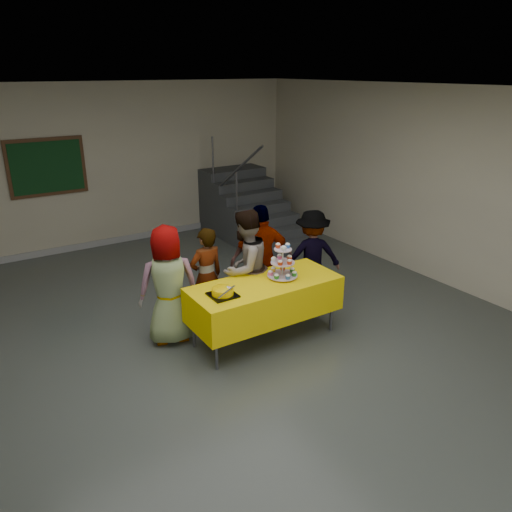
{
  "coord_description": "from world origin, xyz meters",
  "views": [
    {
      "loc": [
        -2.42,
        -4.27,
        3.21
      ],
      "look_at": [
        0.65,
        0.56,
        1.05
      ],
      "focal_mm": 35.0,
      "sensor_mm": 36.0,
      "label": 1
    }
  ],
  "objects_px": {
    "bear_cake": "(223,291)",
    "schoolchild_c": "(245,268)",
    "noticeboard": "(47,167)",
    "cupcake_stand": "(283,265)",
    "bake_table": "(265,298)",
    "schoolchild_d": "(262,259)",
    "schoolchild_e": "(312,256)",
    "staircase": "(247,211)",
    "schoolchild_a": "(169,285)",
    "schoolchild_b": "(206,276)"
  },
  "relations": [
    {
      "from": "bear_cake",
      "to": "schoolchild_c",
      "type": "bearing_deg",
      "value": 41.18
    },
    {
      "from": "schoolchild_c",
      "to": "noticeboard",
      "type": "distance_m",
      "value": 4.45
    },
    {
      "from": "cupcake_stand",
      "to": "bake_table",
      "type": "bearing_deg",
      "value": -177.05
    },
    {
      "from": "schoolchild_d",
      "to": "schoolchild_e",
      "type": "distance_m",
      "value": 0.81
    },
    {
      "from": "bake_table",
      "to": "noticeboard",
      "type": "relative_size",
      "value": 1.45
    },
    {
      "from": "noticeboard",
      "to": "bear_cake",
      "type": "bearing_deg",
      "value": -79.26
    },
    {
      "from": "staircase",
      "to": "schoolchild_d",
      "type": "bearing_deg",
      "value": -118.03
    },
    {
      "from": "bake_table",
      "to": "schoolchild_e",
      "type": "distance_m",
      "value": 1.38
    },
    {
      "from": "bake_table",
      "to": "schoolchild_d",
      "type": "bearing_deg",
      "value": 59.38
    },
    {
      "from": "bake_table",
      "to": "schoolchild_d",
      "type": "height_order",
      "value": "schoolchild_d"
    },
    {
      "from": "bear_cake",
      "to": "schoolchild_a",
      "type": "distance_m",
      "value": 0.76
    },
    {
      "from": "staircase",
      "to": "bake_table",
      "type": "bearing_deg",
      "value": -118.53
    },
    {
      "from": "schoolchild_a",
      "to": "noticeboard",
      "type": "xyz_separation_m",
      "value": [
        -0.49,
        4.01,
        0.85
      ]
    },
    {
      "from": "schoolchild_a",
      "to": "schoolchild_d",
      "type": "xyz_separation_m",
      "value": [
        1.43,
        0.12,
        0.01
      ]
    },
    {
      "from": "staircase",
      "to": "schoolchild_a",
      "type": "bearing_deg",
      "value": -133.87
    },
    {
      "from": "cupcake_stand",
      "to": "schoolchild_a",
      "type": "distance_m",
      "value": 1.41
    },
    {
      "from": "cupcake_stand",
      "to": "staircase",
      "type": "height_order",
      "value": "staircase"
    },
    {
      "from": "bear_cake",
      "to": "bake_table",
      "type": "bearing_deg",
      "value": 5.3
    },
    {
      "from": "bake_table",
      "to": "schoolchild_d",
      "type": "distance_m",
      "value": 0.85
    },
    {
      "from": "bake_table",
      "to": "cupcake_stand",
      "type": "height_order",
      "value": "cupcake_stand"
    },
    {
      "from": "schoolchild_a",
      "to": "schoolchild_c",
      "type": "xyz_separation_m",
      "value": [
        1.03,
        -0.09,
        0.03
      ]
    },
    {
      "from": "schoolchild_b",
      "to": "noticeboard",
      "type": "relative_size",
      "value": 1.02
    },
    {
      "from": "bake_table",
      "to": "schoolchild_e",
      "type": "relative_size",
      "value": 1.4
    },
    {
      "from": "bake_table",
      "to": "schoolchild_a",
      "type": "bearing_deg",
      "value": 149.45
    },
    {
      "from": "schoolchild_a",
      "to": "bear_cake",
      "type": "bearing_deg",
      "value": 134.26
    },
    {
      "from": "schoolchild_b",
      "to": "bake_table",
      "type": "bearing_deg",
      "value": 113.07
    },
    {
      "from": "schoolchild_b",
      "to": "bear_cake",
      "type": "bearing_deg",
      "value": 71.24
    },
    {
      "from": "schoolchild_a",
      "to": "cupcake_stand",
      "type": "bearing_deg",
      "value": 168.86
    },
    {
      "from": "schoolchild_b",
      "to": "schoolchild_e",
      "type": "distance_m",
      "value": 1.63
    },
    {
      "from": "schoolchild_e",
      "to": "staircase",
      "type": "distance_m",
      "value": 3.26
    },
    {
      "from": "bear_cake",
      "to": "schoolchild_c",
      "type": "height_order",
      "value": "schoolchild_c"
    },
    {
      "from": "bear_cake",
      "to": "schoolchild_b",
      "type": "xyz_separation_m",
      "value": [
        0.21,
        0.83,
        -0.17
      ]
    },
    {
      "from": "cupcake_stand",
      "to": "noticeboard",
      "type": "xyz_separation_m",
      "value": [
        -1.77,
        4.59,
        0.67
      ]
    },
    {
      "from": "schoolchild_b",
      "to": "staircase",
      "type": "xyz_separation_m",
      "value": [
        2.45,
        3.0,
        -0.18
      ]
    },
    {
      "from": "cupcake_stand",
      "to": "staircase",
      "type": "distance_m",
      "value": 4.18
    },
    {
      "from": "staircase",
      "to": "noticeboard",
      "type": "height_order",
      "value": "noticeboard"
    },
    {
      "from": "bear_cake",
      "to": "noticeboard",
      "type": "relative_size",
      "value": 0.28
    },
    {
      "from": "schoolchild_d",
      "to": "schoolchild_e",
      "type": "xyz_separation_m",
      "value": [
        0.8,
        -0.09,
        -0.09
      ]
    },
    {
      "from": "bake_table",
      "to": "cupcake_stand",
      "type": "xyz_separation_m",
      "value": [
        0.27,
        0.01,
        0.38
      ]
    },
    {
      "from": "bear_cake",
      "to": "schoolchild_e",
      "type": "relative_size",
      "value": 0.27
    },
    {
      "from": "bear_cake",
      "to": "schoolchild_e",
      "type": "bearing_deg",
      "value": 20.3
    },
    {
      "from": "bake_table",
      "to": "staircase",
      "type": "bearing_deg",
      "value": 61.47
    },
    {
      "from": "schoolchild_e",
      "to": "noticeboard",
      "type": "xyz_separation_m",
      "value": [
        -2.72,
        3.98,
        0.93
      ]
    },
    {
      "from": "schoolchild_b",
      "to": "schoolchild_c",
      "type": "relative_size",
      "value": 0.85
    },
    {
      "from": "schoolchild_c",
      "to": "schoolchild_b",
      "type": "bearing_deg",
      "value": -52.85
    },
    {
      "from": "bear_cake",
      "to": "noticeboard",
      "type": "distance_m",
      "value": 4.81
    },
    {
      "from": "bake_table",
      "to": "bear_cake",
      "type": "height_order",
      "value": "bear_cake"
    },
    {
      "from": "staircase",
      "to": "noticeboard",
      "type": "xyz_separation_m",
      "value": [
        -3.55,
        0.84,
        1.11
      ]
    },
    {
      "from": "schoolchild_c",
      "to": "schoolchild_e",
      "type": "distance_m",
      "value": 1.21
    },
    {
      "from": "bake_table",
      "to": "schoolchild_b",
      "type": "bearing_deg",
      "value": 117.49
    }
  ]
}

